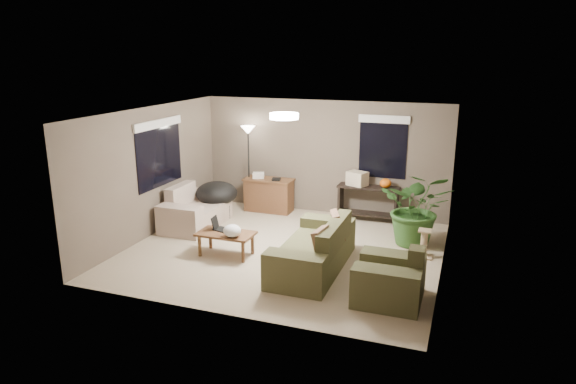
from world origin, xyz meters
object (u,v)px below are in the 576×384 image
(armchair, at_px, (390,281))
(cat_scratching_post, at_px, (424,245))
(console_table, at_px, (368,201))
(desk, at_px, (269,195))
(houseplant, at_px, (417,216))
(coffee_table, at_px, (226,236))
(floor_lamp, at_px, (248,140))
(loveseat, at_px, (194,212))
(main_sofa, at_px, (315,252))
(papasan_chair, at_px, (217,197))

(armchair, distance_m, cat_scratching_post, 1.86)
(cat_scratching_post, bearing_deg, console_table, 128.35)
(desk, bearing_deg, houseplant, -16.69)
(console_table, xyz_separation_m, houseplant, (1.13, -1.11, 0.12))
(coffee_table, height_order, floor_lamp, floor_lamp)
(loveseat, height_order, coffee_table, loveseat)
(houseplant, bearing_deg, console_table, 135.48)
(loveseat, bearing_deg, houseplant, 6.01)
(desk, distance_m, floor_lamp, 1.31)
(floor_lamp, height_order, cat_scratching_post, floor_lamp)
(main_sofa, bearing_deg, loveseat, 157.38)
(coffee_table, relative_size, cat_scratching_post, 2.00)
(cat_scratching_post, bearing_deg, houseplant, 109.62)
(armchair, height_order, cat_scratching_post, armchair)
(loveseat, relative_size, papasan_chair, 1.39)
(houseplant, bearing_deg, desk, 163.31)
(cat_scratching_post, bearing_deg, coffee_table, -161.50)
(loveseat, xyz_separation_m, floor_lamp, (0.58, 1.49, 1.30))
(main_sofa, bearing_deg, floor_lamp, 131.37)
(papasan_chair, height_order, floor_lamp, floor_lamp)
(main_sofa, distance_m, loveseat, 3.24)
(loveseat, xyz_separation_m, coffee_table, (1.33, -1.22, 0.06))
(armchair, xyz_separation_m, papasan_chair, (-4.15, 2.59, 0.17))
(papasan_chair, bearing_deg, desk, 42.86)
(main_sofa, distance_m, desk, 3.33)
(console_table, distance_m, papasan_chair, 3.25)
(armchair, bearing_deg, houseplant, 87.64)
(desk, bearing_deg, main_sofa, -54.81)
(armchair, relative_size, coffee_table, 1.00)
(coffee_table, xyz_separation_m, desk, (-0.26, 2.69, 0.02))
(papasan_chair, height_order, cat_scratching_post, papasan_chair)
(papasan_chair, bearing_deg, coffee_table, -58.54)
(main_sofa, xyz_separation_m, cat_scratching_post, (1.65, 1.14, -0.08))
(armchair, xyz_separation_m, houseplant, (0.10, 2.41, 0.26))
(houseplant, height_order, cat_scratching_post, houseplant)
(coffee_table, distance_m, desk, 2.70)
(floor_lamp, bearing_deg, coffee_table, -74.51)
(console_table, bearing_deg, armchair, -73.72)
(desk, relative_size, houseplant, 0.77)
(floor_lamp, relative_size, cat_scratching_post, 3.82)
(loveseat, bearing_deg, desk, 54.01)
(houseplant, distance_m, cat_scratching_post, 0.70)
(armchair, xyz_separation_m, cat_scratching_post, (0.30, 1.83, -0.08))
(loveseat, bearing_deg, papasan_chair, 74.07)
(papasan_chair, xyz_separation_m, houseplant, (4.25, -0.19, 0.09))
(main_sofa, bearing_deg, console_table, 83.56)
(main_sofa, height_order, cat_scratching_post, main_sofa)
(loveseat, distance_m, coffee_table, 1.80)
(main_sofa, relative_size, armchair, 2.20)
(loveseat, bearing_deg, cat_scratching_post, -1.34)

